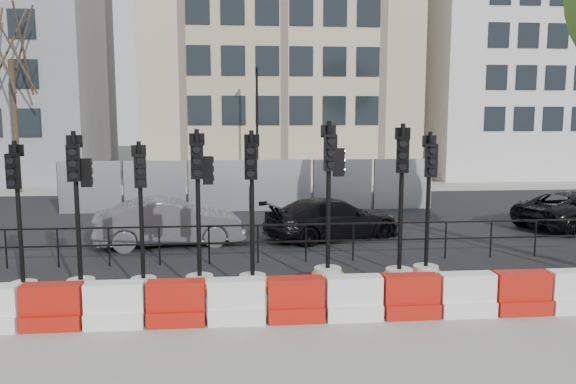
{
  "coord_description": "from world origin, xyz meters",
  "views": [
    {
      "loc": [
        -0.49,
        -12.41,
        3.64
      ],
      "look_at": [
        0.92,
        3.0,
        1.56
      ],
      "focal_mm": 35.0,
      "sensor_mm": 36.0,
      "label": 1
    }
  ],
  "objects": [
    {
      "name": "traffic_signal_b",
      "position": [
        -3.62,
        -1.2,
        0.8
      ],
      "size": [
        0.66,
        0.66,
        3.36
      ],
      "rotation": [
        0.0,
        0.0,
        0.09
      ],
      "color": "silver",
      "rests_on": "ground"
    },
    {
      "name": "ground",
      "position": [
        0.0,
        0.0,
        0.0
      ],
      "size": [
        120.0,
        120.0,
        0.0
      ],
      "primitive_type": "plane",
      "color": "#51514C",
      "rests_on": "ground"
    },
    {
      "name": "building_white",
      "position": [
        17.0,
        21.99,
        8.0
      ],
      "size": [
        12.0,
        9.06,
        16.0
      ],
      "color": "silver",
      "rests_on": "ground"
    },
    {
      "name": "heras_fencing",
      "position": [
        0.57,
        9.86,
        0.65
      ],
      "size": [
        14.33,
        1.72,
        2.0
      ],
      "color": "#96999E",
      "rests_on": "ground"
    },
    {
      "name": "building_grey",
      "position": [
        -14.0,
        21.99,
        7.0
      ],
      "size": [
        11.0,
        9.06,
        14.0
      ],
      "color": "gray",
      "rests_on": "ground"
    },
    {
      "name": "kerb_railing",
      "position": [
        0.0,
        1.2,
        0.69
      ],
      "size": [
        18.0,
        0.04,
        1.0
      ],
      "color": "black",
      "rests_on": "ground"
    },
    {
      "name": "car_b",
      "position": [
        -2.4,
        3.4,
        0.68
      ],
      "size": [
        2.86,
        4.62,
        1.36
      ],
      "primitive_type": "imported",
      "rotation": [
        0.0,
        0.0,
        1.75
      ],
      "color": "#4E4E53",
      "rests_on": "ground"
    },
    {
      "name": "traffic_signal_d",
      "position": [
        -1.27,
        -1.15,
        0.81
      ],
      "size": [
        0.67,
        0.67,
        3.39
      ],
      "rotation": [
        0.0,
        0.0,
        0.04
      ],
      "color": "silver",
      "rests_on": "ground"
    },
    {
      "name": "barrier_row",
      "position": [
        -0.0,
        -2.8,
        0.37
      ],
      "size": [
        12.55,
        0.5,
        0.8
      ],
      "color": "#AD120D",
      "rests_on": "ground"
    },
    {
      "name": "traffic_signal_e",
      "position": [
        -0.2,
        -1.2,
        0.7
      ],
      "size": [
        0.66,
        0.66,
        3.37
      ],
      "rotation": [
        0.0,
        0.0,
        -0.13
      ],
      "color": "silver",
      "rests_on": "ground"
    },
    {
      "name": "traffic_signal_g",
      "position": [
        2.92,
        -1.07,
        0.72
      ],
      "size": [
        0.69,
        0.69,
        3.5
      ],
      "rotation": [
        0.0,
        0.0,
        -0.24
      ],
      "color": "silver",
      "rests_on": "ground"
    },
    {
      "name": "traffic_signal_h",
      "position": [
        3.6,
        -0.8,
        0.69
      ],
      "size": [
        0.65,
        0.65,
        3.32
      ],
      "rotation": [
        0.0,
        0.0,
        -0.04
      ],
      "color": "silver",
      "rests_on": "ground"
    },
    {
      "name": "traffic_signal_f",
      "position": [
        1.43,
        -0.87,
        0.85
      ],
      "size": [
        0.7,
        0.7,
        3.55
      ],
      "rotation": [
        0.0,
        0.0,
        0.08
      ],
      "color": "silver",
      "rests_on": "ground"
    },
    {
      "name": "lamp_post_far",
      "position": [
        0.5,
        14.98,
        3.22
      ],
      "size": [
        0.12,
        0.56,
        6.0
      ],
      "color": "black",
      "rests_on": "ground"
    },
    {
      "name": "tree_bare_far",
      "position": [
        -11.0,
        15.5,
        6.65
      ],
      "size": [
        2.0,
        2.0,
        9.0
      ],
      "color": "#473828",
      "rests_on": "ground"
    },
    {
      "name": "building_cream",
      "position": [
        2.0,
        21.99,
        9.0
      ],
      "size": [
        15.0,
        10.06,
        18.0
      ],
      "color": "beige",
      "rests_on": "ground"
    },
    {
      "name": "traffic_signal_a",
      "position": [
        -4.74,
        -1.23,
        0.66
      ],
      "size": [
        0.63,
        0.63,
        3.18
      ],
      "rotation": [
        0.0,
        0.0,
        -0.11
      ],
      "color": "silver",
      "rests_on": "ground"
    },
    {
      "name": "traffic_signal_c",
      "position": [
        -2.41,
        -1.13,
        0.65
      ],
      "size": [
        0.62,
        0.62,
        3.16
      ],
      "rotation": [
        0.0,
        0.0,
        0.24
      ],
      "color": "silver",
      "rests_on": "ground"
    },
    {
      "name": "sidewalk_near",
      "position": [
        0.0,
        -3.0,
        0.01
      ],
      "size": [
        40.0,
        6.0,
        0.02
      ],
      "primitive_type": "cube",
      "color": "gray",
      "rests_on": "ground"
    },
    {
      "name": "road",
      "position": [
        0.0,
        7.0,
        0.01
      ],
      "size": [
        40.0,
        14.0,
        0.03
      ],
      "primitive_type": "cube",
      "color": "black",
      "rests_on": "ground"
    },
    {
      "name": "sidewalk_far",
      "position": [
        0.0,
        16.0,
        0.01
      ],
      "size": [
        40.0,
        4.0,
        0.02
      ],
      "primitive_type": "cube",
      "color": "gray",
      "rests_on": "ground"
    },
    {
      "name": "car_c",
      "position": [
        2.34,
        3.9,
        0.61
      ],
      "size": [
        4.41,
        5.32,
        1.22
      ],
      "primitive_type": "imported",
      "rotation": [
        0.0,
        0.0,
        1.92
      ],
      "color": "black",
      "rests_on": "ground"
    }
  ]
}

